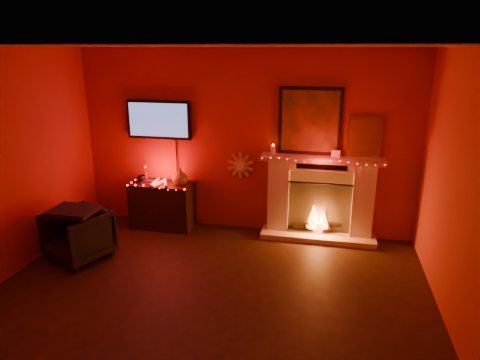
{
  "coord_description": "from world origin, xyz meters",
  "views": [
    {
      "loc": [
        1.24,
        -3.55,
        2.69
      ],
      "look_at": [
        0.11,
        1.7,
        1.02
      ],
      "focal_mm": 32.0,
      "sensor_mm": 36.0,
      "label": 1
    }
  ],
  "objects_px": {
    "fireplace": "(320,190)",
    "armchair": "(78,235)",
    "console_table": "(163,203)",
    "tv": "(159,120)",
    "sunburst_clock": "(240,165)"
  },
  "relations": [
    {
      "from": "tv",
      "to": "sunburst_clock",
      "type": "xyz_separation_m",
      "value": [
        1.25,
        0.03,
        -0.65
      ]
    },
    {
      "from": "tv",
      "to": "armchair",
      "type": "distance_m",
      "value": 2.04
    },
    {
      "from": "sunburst_clock",
      "to": "armchair",
      "type": "bearing_deg",
      "value": -142.17
    },
    {
      "from": "sunburst_clock",
      "to": "fireplace",
      "type": "bearing_deg",
      "value": -4.37
    },
    {
      "from": "fireplace",
      "to": "console_table",
      "type": "xyz_separation_m",
      "value": [
        -2.37,
        -0.13,
        -0.34
      ]
    },
    {
      "from": "fireplace",
      "to": "armchair",
      "type": "height_order",
      "value": "fireplace"
    },
    {
      "from": "sunburst_clock",
      "to": "armchair",
      "type": "relative_size",
      "value": 0.55
    },
    {
      "from": "fireplace",
      "to": "console_table",
      "type": "relative_size",
      "value": 2.26
    },
    {
      "from": "fireplace",
      "to": "sunburst_clock",
      "type": "bearing_deg",
      "value": 175.63
    },
    {
      "from": "console_table",
      "to": "armchair",
      "type": "height_order",
      "value": "console_table"
    },
    {
      "from": "sunburst_clock",
      "to": "console_table",
      "type": "height_order",
      "value": "sunburst_clock"
    },
    {
      "from": "tv",
      "to": "console_table",
      "type": "bearing_deg",
      "value": -68.96
    },
    {
      "from": "console_table",
      "to": "armchair",
      "type": "xyz_separation_m",
      "value": [
        -0.69,
        -1.23,
        -0.06
      ]
    },
    {
      "from": "tv",
      "to": "console_table",
      "type": "height_order",
      "value": "tv"
    },
    {
      "from": "tv",
      "to": "console_table",
      "type": "relative_size",
      "value": 1.29
    }
  ]
}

